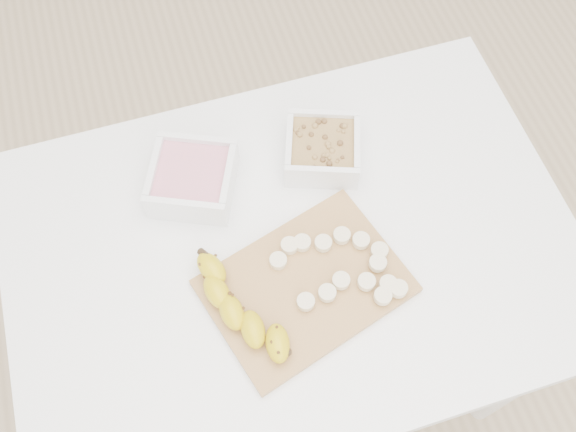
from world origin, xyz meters
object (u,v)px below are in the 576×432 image
object	(u,v)px
bowl_yogurt	(193,178)
cutting_board	(305,286)
table	(293,267)
banana	(242,310)
bowl_granola	(322,149)

from	to	relation	value
bowl_yogurt	cutting_board	world-z (taller)	bowl_yogurt
table	banana	distance (m)	0.20
bowl_granola	cutting_board	xyz separation A→B (m)	(-0.11, -0.24, -0.02)
bowl_yogurt	banana	bearing A→B (deg)	-85.73
bowl_yogurt	bowl_granola	world-z (taller)	bowl_yogurt
bowl_yogurt	cutting_board	bearing A→B (deg)	-61.37
bowl_granola	cutting_board	size ratio (longest dim) A/B	0.53
bowl_yogurt	bowl_granola	size ratio (longest dim) A/B	1.12
cutting_board	table	bearing A→B (deg)	87.67
bowl_granola	banana	distance (m)	0.34
bowl_granola	table	bearing A→B (deg)	-123.92
bowl_granola	banana	xyz separation A→B (m)	(-0.22, -0.26, 0.00)
table	bowl_yogurt	size ratio (longest dim) A/B	5.22
table	cutting_board	size ratio (longest dim) A/B	3.11
bowl_yogurt	cutting_board	distance (m)	0.28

